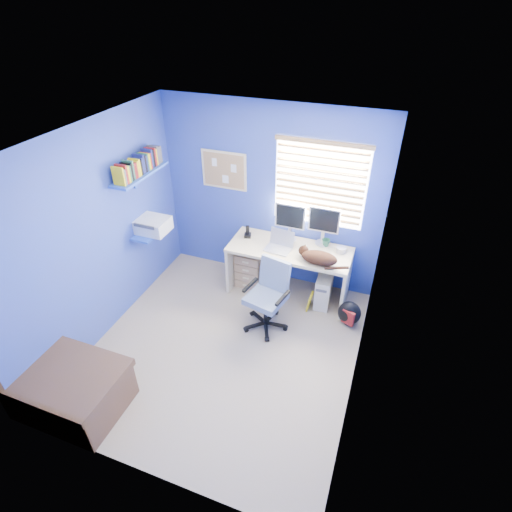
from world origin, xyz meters
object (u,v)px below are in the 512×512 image
(desk, at_px, (289,271))
(laptop, at_px, (278,242))
(cat, at_px, (319,258))
(tower_pc, at_px, (324,289))
(office_chair, at_px, (268,304))

(desk, bearing_deg, laptop, -150.43)
(cat, relative_size, tower_pc, 0.99)
(desk, bearing_deg, office_chair, -95.09)
(desk, height_order, cat, cat)
(laptop, bearing_deg, desk, 36.05)
(office_chair, bearing_deg, cat, 45.42)
(desk, xyz_separation_m, tower_pc, (0.51, -0.02, -0.14))
(laptop, height_order, cat, laptop)
(desk, distance_m, cat, 0.65)
(laptop, distance_m, tower_pc, 0.90)
(laptop, bearing_deg, tower_pc, 11.45)
(laptop, height_order, office_chair, laptop)
(desk, relative_size, cat, 3.60)
(office_chair, bearing_deg, laptop, 96.98)
(laptop, bearing_deg, office_chair, -76.54)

